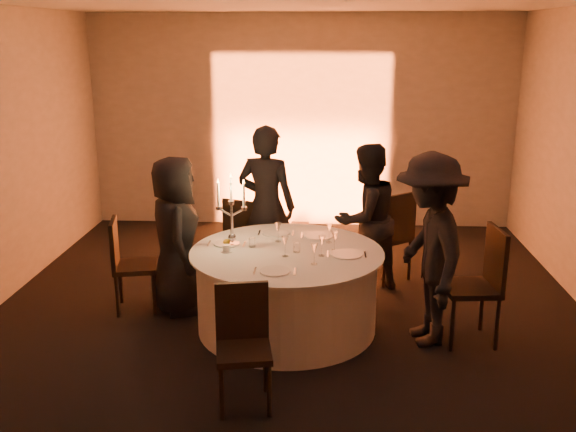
# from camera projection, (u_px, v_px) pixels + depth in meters

# --- Properties ---
(floor) EXTENTS (7.00, 7.00, 0.00)m
(floor) POSITION_uv_depth(u_px,v_px,m) (287.00, 327.00, 6.14)
(floor) COLOR black
(floor) RESTS_ON ground
(wall_back) EXTENTS (7.00, 0.00, 7.00)m
(wall_back) POSITION_uv_depth(u_px,v_px,m) (301.00, 122.00, 9.10)
(wall_back) COLOR #A7A39B
(wall_back) RESTS_ON floor
(wall_front) EXTENTS (7.00, 0.00, 7.00)m
(wall_front) POSITION_uv_depth(u_px,v_px,m) (230.00, 371.00, 2.37)
(wall_front) COLOR #A7A39B
(wall_front) RESTS_ON floor
(uplighter_fixture) EXTENTS (0.25, 0.12, 0.10)m
(uplighter_fixture) POSITION_uv_depth(u_px,v_px,m) (300.00, 226.00, 9.20)
(uplighter_fixture) COLOR black
(uplighter_fixture) RESTS_ON floor
(banquet_table) EXTENTS (1.80, 1.80, 0.77)m
(banquet_table) POSITION_uv_depth(u_px,v_px,m) (287.00, 290.00, 6.04)
(banquet_table) COLOR black
(banquet_table) RESTS_ON floor
(chair_left) EXTENTS (0.50, 0.50, 0.95)m
(chair_left) POSITION_uv_depth(u_px,v_px,m) (127.00, 260.00, 6.40)
(chair_left) COLOR black
(chair_left) RESTS_ON floor
(chair_back_left) EXTENTS (0.53, 0.53, 0.93)m
(chair_back_left) POSITION_uv_depth(u_px,v_px,m) (244.00, 233.00, 7.29)
(chair_back_left) COLOR black
(chair_back_left) RESTS_ON floor
(chair_back_right) EXTENTS (0.64, 0.64, 1.04)m
(chair_back_right) POSITION_uv_depth(u_px,v_px,m) (392.00, 231.00, 7.14)
(chair_back_right) COLOR black
(chair_back_right) RESTS_ON floor
(chair_right) EXTENTS (0.51, 0.51, 1.07)m
(chair_right) POSITION_uv_depth(u_px,v_px,m) (481.00, 278.00, 5.72)
(chair_right) COLOR black
(chair_right) RESTS_ON floor
(chair_front) EXTENTS (0.47, 0.47, 0.92)m
(chair_front) POSITION_uv_depth(u_px,v_px,m) (243.00, 338.00, 4.79)
(chair_front) COLOR black
(chair_front) RESTS_ON floor
(guest_left) EXTENTS (0.71, 0.89, 1.58)m
(guest_left) POSITION_uv_depth(u_px,v_px,m) (176.00, 236.00, 6.32)
(guest_left) COLOR black
(guest_left) RESTS_ON floor
(guest_back_left) EXTENTS (0.74, 0.57, 1.78)m
(guest_back_left) POSITION_uv_depth(u_px,v_px,m) (266.00, 206.00, 7.02)
(guest_back_left) COLOR black
(guest_back_left) RESTS_ON floor
(guest_back_right) EXTENTS (1.00, 0.97, 1.62)m
(guest_back_right) POSITION_uv_depth(u_px,v_px,m) (366.00, 219.00, 6.82)
(guest_back_right) COLOR black
(guest_back_right) RESTS_ON floor
(guest_right) EXTENTS (0.80, 1.21, 1.74)m
(guest_right) POSITION_uv_depth(u_px,v_px,m) (429.00, 250.00, 5.66)
(guest_right) COLOR black
(guest_right) RESTS_ON floor
(plate_left) EXTENTS (0.36, 0.24, 0.08)m
(plate_left) POSITION_uv_depth(u_px,v_px,m) (227.00, 242.00, 6.12)
(plate_left) COLOR white
(plate_left) RESTS_ON banquet_table
(plate_back_left) EXTENTS (0.35, 0.28, 0.01)m
(plate_back_left) POSITION_uv_depth(u_px,v_px,m) (276.00, 233.00, 6.45)
(plate_back_left) COLOR white
(plate_back_left) RESTS_ON banquet_table
(plate_back_right) EXTENTS (0.36, 0.29, 0.01)m
(plate_back_right) POSITION_uv_depth(u_px,v_px,m) (319.00, 236.00, 6.36)
(plate_back_right) COLOR white
(plate_back_right) RESTS_ON banquet_table
(plate_right) EXTENTS (0.36, 0.29, 0.01)m
(plate_right) POSITION_uv_depth(u_px,v_px,m) (346.00, 254.00, 5.82)
(plate_right) COLOR white
(plate_right) RESTS_ON banquet_table
(plate_front) EXTENTS (0.35, 0.26, 0.01)m
(plate_front) POSITION_uv_depth(u_px,v_px,m) (275.00, 271.00, 5.41)
(plate_front) COLOR white
(plate_front) RESTS_ON banquet_table
(coffee_cup) EXTENTS (0.11, 0.11, 0.07)m
(coffee_cup) POSITION_uv_depth(u_px,v_px,m) (226.00, 249.00, 5.90)
(coffee_cup) COLOR white
(coffee_cup) RESTS_ON banquet_table
(candelabra) EXTENTS (0.29, 0.14, 0.70)m
(candelabra) POSITION_uv_depth(u_px,v_px,m) (232.00, 220.00, 6.03)
(candelabra) COLOR silver
(candelabra) RESTS_ON banquet_table
(wine_glass_a) EXTENTS (0.07, 0.07, 0.19)m
(wine_glass_a) POSITION_uv_depth(u_px,v_px,m) (322.00, 241.00, 5.77)
(wine_glass_a) COLOR white
(wine_glass_a) RESTS_ON banquet_table
(wine_glass_b) EXTENTS (0.07, 0.07, 0.19)m
(wine_glass_b) POSITION_uv_depth(u_px,v_px,m) (329.00, 229.00, 6.14)
(wine_glass_b) COLOR white
(wine_glass_b) RESTS_ON banquet_table
(wine_glass_c) EXTENTS (0.07, 0.07, 0.19)m
(wine_glass_c) POSITION_uv_depth(u_px,v_px,m) (285.00, 242.00, 5.75)
(wine_glass_c) COLOR white
(wine_glass_c) RESTS_ON banquet_table
(wine_glass_d) EXTENTS (0.07, 0.07, 0.19)m
(wine_glass_d) POSITION_uv_depth(u_px,v_px,m) (278.00, 228.00, 6.16)
(wine_glass_d) COLOR white
(wine_glass_d) RESTS_ON banquet_table
(wine_glass_e) EXTENTS (0.07, 0.07, 0.19)m
(wine_glass_e) POSITION_uv_depth(u_px,v_px,m) (314.00, 249.00, 5.55)
(wine_glass_e) COLOR white
(wine_glass_e) RESTS_ON banquet_table
(wine_glass_f) EXTENTS (0.07, 0.07, 0.19)m
(wine_glass_f) POSITION_uv_depth(u_px,v_px,m) (335.00, 236.00, 5.91)
(wine_glass_f) COLOR white
(wine_glass_f) RESTS_ON banquet_table
(tumbler_a) EXTENTS (0.07, 0.07, 0.09)m
(tumbler_a) POSITION_uv_depth(u_px,v_px,m) (252.00, 242.00, 6.03)
(tumbler_a) COLOR white
(tumbler_a) RESTS_ON banquet_table
(tumbler_b) EXTENTS (0.07, 0.07, 0.09)m
(tumbler_b) POSITION_uv_depth(u_px,v_px,m) (297.00, 247.00, 5.89)
(tumbler_b) COLOR white
(tumbler_b) RESTS_ON banquet_table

